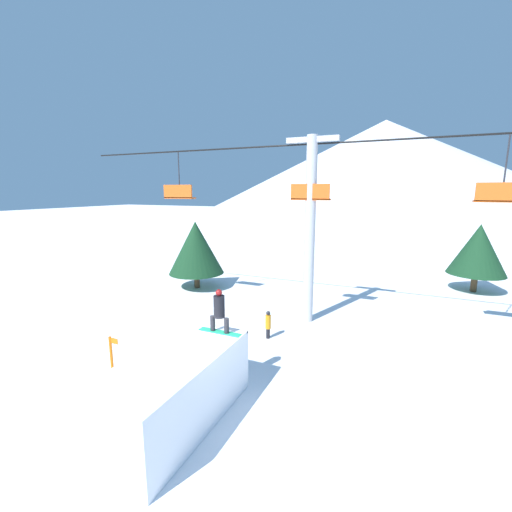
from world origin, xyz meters
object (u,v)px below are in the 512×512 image
at_px(pine_tree_near, 196,248).
at_px(snow_ramp, 176,390).
at_px(snowboarder, 219,311).
at_px(trail_marker, 111,352).
at_px(distant_skier, 268,324).

bearing_deg(pine_tree_near, snow_ramp, -58.72).
relative_size(snowboarder, trail_marker, 1.14).
bearing_deg(pine_tree_near, snowboarder, -52.75).
distance_m(pine_tree_near, distant_skier, 9.22).
height_order(pine_tree_near, trail_marker, pine_tree_near).
bearing_deg(snow_ramp, trail_marker, 160.47).
height_order(pine_tree_near, distant_skier, pine_tree_near).
bearing_deg(snowboarder, snow_ramp, -99.44).
distance_m(snow_ramp, distant_skier, 6.07).
xyz_separation_m(pine_tree_near, distant_skier, (7.22, -5.38, -2.00)).
bearing_deg(trail_marker, snowboarder, 7.35).
bearing_deg(snowboarder, pine_tree_near, 127.25).
distance_m(snow_ramp, pine_tree_near, 13.49).
height_order(snow_ramp, trail_marker, snow_ramp).
bearing_deg(snowboarder, distant_skier, 90.65).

